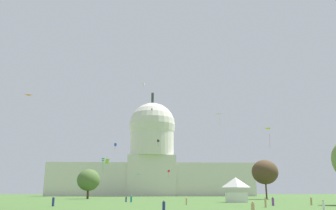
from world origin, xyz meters
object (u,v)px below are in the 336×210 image
kite_gold_mid (219,115)px  person_tan_near_tree_west (266,203)px  person_navy_front_right (53,202)px  kite_pink_high (152,109)px  event_tent (236,189)px  person_navy_near_tent (164,206)px  kite_green_low (103,160)px  capitol_building (152,160)px  person_tan_deep_crowd (253,209)px  kite_white_high (144,84)px  tree_east_near (265,172)px  person_navy_back_center (126,199)px  kite_blue_mid (115,145)px  kite_red_low (169,172)px  person_teal_mid_right (131,199)px  person_white_lawn_far_left (324,206)px  kite_lime_low (107,161)px  person_tan_edge_west (311,201)px  person_purple_edge_east (273,202)px  kite_yellow_low (270,130)px  kite_black_mid (158,141)px  tree_west_near (89,180)px  person_tan_lawn_far_right (186,201)px  kite_orange_mid (29,97)px  kite_turquoise_low (138,175)px

kite_gold_mid → person_tan_near_tree_west: bearing=119.5°
person_navy_front_right → kite_pink_high: 84.43m
event_tent → person_navy_near_tent: event_tent is taller
person_navy_near_tent → kite_green_low: 38.89m
capitol_building → person_tan_deep_crowd: capitol_building is taller
capitol_building → kite_white_high: (-4.50, -72.64, 28.25)m
tree_east_near → kite_white_high: size_ratio=5.12×
person_navy_back_center → kite_blue_mid: (-8.89, 54.13, 21.43)m
capitol_building → kite_red_low: (6.03, -94.82, -13.13)m
person_teal_mid_right → person_white_lawn_far_left: bearing=20.7°
person_tan_near_tree_west → kite_gold_mid: 51.10m
person_navy_front_right → kite_lime_low: kite_lime_low is taller
person_tan_edge_west → person_navy_near_tent: 35.75m
person_purple_edge_east → person_tan_edge_west: (8.53, 2.49, -0.01)m
kite_white_high → person_navy_back_center: bearing=-80.4°
kite_yellow_low → kite_green_low: 39.51m
person_teal_mid_right → kite_gold_mid: kite_gold_mid is taller
kite_red_low → kite_black_mid: bearing=-18.3°
kite_red_low → kite_blue_mid: bearing=30.8°
kite_lime_low → kite_black_mid: bearing=133.6°
person_white_lawn_far_left → kite_red_low: 83.54m
tree_east_near → event_tent: bearing=-119.2°
kite_blue_mid → kite_red_low: bearing=-31.1°
tree_west_near → person_tan_edge_west: bearing=-49.8°
person_tan_lawn_far_right → kite_orange_mid: kite_orange_mid is taller
person_tan_edge_west → kite_orange_mid: 60.93m
person_navy_back_center → kite_green_low: bearing=175.5°
kite_white_high → tree_east_near: bearing=-20.1°
tree_east_near → capitol_building: bearing=111.9°
person_teal_mid_right → kite_black_mid: size_ratio=0.54×
capitol_building → person_tan_near_tree_west: size_ratio=77.41×
tree_east_near → kite_gold_mid: kite_gold_mid is taller
person_tan_deep_crowd → kite_blue_mid: (-26.82, 105.61, 21.41)m
person_white_lawn_far_left → kite_pink_high: bearing=21.5°
kite_pink_high → kite_turquoise_low: (-5.94, 21.08, -26.25)m
person_tan_lawn_far_right → kite_orange_mid: size_ratio=1.13×
person_navy_front_right → person_teal_mid_right: 28.60m
person_teal_mid_right → kite_pink_high: size_ratio=0.80×
kite_black_mid → kite_red_low: bearing=141.6°
person_purple_edge_east → kite_orange_mid: kite_orange_mid is taller
person_tan_lawn_far_right → person_white_lawn_far_left: bearing=-152.2°
kite_orange_mid → kite_black_mid: size_ratio=0.41×
person_white_lawn_far_left → kite_pink_high: kite_pink_high is taller
tree_west_near → event_tent: bearing=-45.2°
kite_orange_mid → person_tan_near_tree_west: bearing=154.2°
tree_east_near → kite_yellow_low: bearing=-107.1°
person_tan_lawn_far_right → kite_black_mid: size_ratio=0.46×
person_navy_back_center → kite_pink_high: kite_pink_high is taller
person_tan_edge_west → event_tent: bearing=-71.0°
tree_west_near → person_tan_near_tree_west: size_ratio=7.07×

